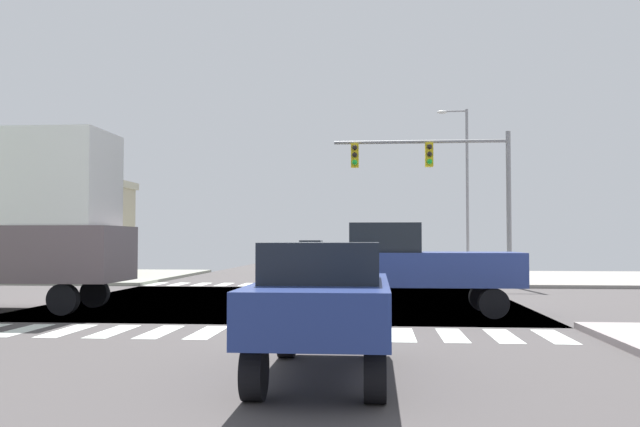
{
  "coord_description": "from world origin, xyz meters",
  "views": [
    {
      "loc": [
        2.73,
        -20.9,
        1.92
      ],
      "look_at": [
        0.64,
        4.03,
        2.91
      ],
      "focal_mm": 37.41,
      "sensor_mm": 36.0,
      "label": 1
    }
  ],
  "objects_px": {
    "pickup_crossing_1": "(413,264)",
    "traffic_signal_mast": "(439,171)",
    "box_truck_middle_1": "(3,216)",
    "bank_building": "(15,226)",
    "street_lamp": "(463,177)",
    "sedan_trailing_3": "(324,297)",
    "sedan_outer_4": "(311,251)"
  },
  "relations": [
    {
      "from": "bank_building",
      "to": "sedan_outer_4",
      "type": "bearing_deg",
      "value": 43.85
    },
    {
      "from": "box_truck_middle_1",
      "to": "traffic_signal_mast",
      "type": "bearing_deg",
      "value": -50.46
    },
    {
      "from": "pickup_crossing_1",
      "to": "box_truck_middle_1",
      "type": "relative_size",
      "value": 0.71
    },
    {
      "from": "pickup_crossing_1",
      "to": "sedan_trailing_3",
      "type": "xyz_separation_m",
      "value": [
        -1.68,
        -8.01,
        -0.17
      ]
    },
    {
      "from": "street_lamp",
      "to": "box_truck_middle_1",
      "type": "xyz_separation_m",
      "value": [
        -15.22,
        -21.4,
        -2.99
      ]
    },
    {
      "from": "pickup_crossing_1",
      "to": "sedan_trailing_3",
      "type": "relative_size",
      "value": 1.19
    },
    {
      "from": "bank_building",
      "to": "sedan_outer_4",
      "type": "xyz_separation_m",
      "value": [
        14.77,
        14.19,
        -1.52
      ]
    },
    {
      "from": "pickup_crossing_1",
      "to": "traffic_signal_mast",
      "type": "bearing_deg",
      "value": -9.06
    },
    {
      "from": "street_lamp",
      "to": "sedan_trailing_3",
      "type": "bearing_deg",
      "value": -101.12
    },
    {
      "from": "street_lamp",
      "to": "sedan_trailing_3",
      "type": "relative_size",
      "value": 2.2
    },
    {
      "from": "traffic_signal_mast",
      "to": "box_truck_middle_1",
      "type": "bearing_deg",
      "value": -140.46
    },
    {
      "from": "sedan_trailing_3",
      "to": "sedan_outer_4",
      "type": "xyz_separation_m",
      "value": [
        -4.0,
        39.34,
        0.0
      ]
    },
    {
      "from": "bank_building",
      "to": "pickup_crossing_1",
      "type": "bearing_deg",
      "value": -39.97
    },
    {
      "from": "bank_building",
      "to": "sedan_outer_4",
      "type": "distance_m",
      "value": 20.54
    },
    {
      "from": "bank_building",
      "to": "street_lamp",
      "type": "bearing_deg",
      "value": 9.83
    },
    {
      "from": "traffic_signal_mast",
      "to": "sedan_trailing_3",
      "type": "relative_size",
      "value": 1.7
    },
    {
      "from": "traffic_signal_mast",
      "to": "bank_building",
      "type": "height_order",
      "value": "traffic_signal_mast"
    },
    {
      "from": "street_lamp",
      "to": "box_truck_middle_1",
      "type": "distance_m",
      "value": 26.43
    },
    {
      "from": "sedan_outer_4",
      "to": "box_truck_middle_1",
      "type": "bearing_deg",
      "value": 80.15
    },
    {
      "from": "traffic_signal_mast",
      "to": "box_truck_middle_1",
      "type": "height_order",
      "value": "traffic_signal_mast"
    },
    {
      "from": "traffic_signal_mast",
      "to": "street_lamp",
      "type": "distance_m",
      "value": 11.12
    },
    {
      "from": "sedan_trailing_3",
      "to": "sedan_outer_4",
      "type": "relative_size",
      "value": 1.0
    },
    {
      "from": "traffic_signal_mast",
      "to": "box_truck_middle_1",
      "type": "xyz_separation_m",
      "value": [
        -12.81,
        -10.57,
        -2.2
      ]
    },
    {
      "from": "street_lamp",
      "to": "pickup_crossing_1",
      "type": "relative_size",
      "value": 1.86
    },
    {
      "from": "street_lamp",
      "to": "sedan_outer_4",
      "type": "bearing_deg",
      "value": 134.54
    },
    {
      "from": "street_lamp",
      "to": "sedan_trailing_3",
      "type": "height_order",
      "value": "street_lamp"
    },
    {
      "from": "traffic_signal_mast",
      "to": "bank_building",
      "type": "relative_size",
      "value": 0.59
    },
    {
      "from": "sedan_trailing_3",
      "to": "sedan_outer_4",
      "type": "height_order",
      "value": "same"
    },
    {
      "from": "traffic_signal_mast",
      "to": "sedan_trailing_3",
      "type": "xyz_separation_m",
      "value": [
        -3.36,
        -18.58,
        -3.65
      ]
    },
    {
      "from": "traffic_signal_mast",
      "to": "bank_building",
      "type": "distance_m",
      "value": 23.19
    },
    {
      "from": "bank_building",
      "to": "sedan_trailing_3",
      "type": "distance_m",
      "value": 31.42
    },
    {
      "from": "traffic_signal_mast",
      "to": "street_lamp",
      "type": "bearing_deg",
      "value": 77.43
    }
  ]
}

